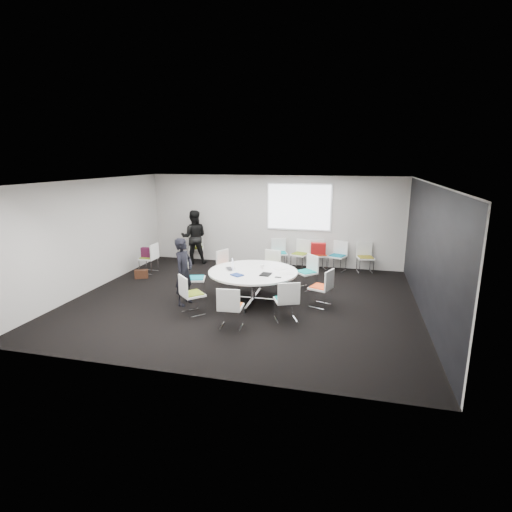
% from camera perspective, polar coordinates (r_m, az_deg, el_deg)
% --- Properties ---
extents(room_shell, '(8.08, 7.08, 2.88)m').
position_cam_1_polar(room_shell, '(9.20, -1.23, 1.88)').
color(room_shell, black).
rests_on(room_shell, ground).
extents(conference_table, '(2.09, 2.09, 0.73)m').
position_cam_1_polar(conference_table, '(9.42, -0.42, -3.34)').
color(conference_table, silver).
rests_on(conference_table, ground).
extents(projection_screen, '(1.90, 0.03, 1.35)m').
position_cam_1_polar(projection_screen, '(12.35, 6.16, 6.96)').
color(projection_screen, white).
rests_on(projection_screen, room_shell).
extents(chair_ring_a, '(0.58, 0.59, 0.88)m').
position_cam_1_polar(chair_ring_a, '(9.25, 9.23, -5.48)').
color(chair_ring_a, silver).
rests_on(chair_ring_a, ground).
extents(chair_ring_b, '(0.64, 0.64, 0.88)m').
position_cam_1_polar(chair_ring_b, '(10.40, 7.20, -3.23)').
color(chair_ring_b, silver).
rests_on(chair_ring_b, ground).
extents(chair_ring_c, '(0.54, 0.53, 0.88)m').
position_cam_1_polar(chair_ring_c, '(10.80, 2.02, -2.48)').
color(chair_ring_c, silver).
rests_on(chair_ring_c, ground).
extents(chair_ring_d, '(0.60, 0.61, 0.88)m').
position_cam_1_polar(chair_ring_d, '(10.89, -4.05, -2.38)').
color(chair_ring_d, silver).
rests_on(chair_ring_d, ground).
extents(chair_ring_e, '(0.56, 0.57, 0.88)m').
position_cam_1_polar(chair_ring_e, '(9.89, -8.66, -4.17)').
color(chair_ring_e, silver).
rests_on(chair_ring_e, ground).
extents(chair_ring_f, '(0.64, 0.64, 0.88)m').
position_cam_1_polar(chair_ring_f, '(8.80, -9.08, -6.49)').
color(chair_ring_f, silver).
rests_on(chair_ring_f, ground).
extents(chair_ring_g, '(0.49, 0.48, 0.88)m').
position_cam_1_polar(chair_ring_g, '(8.00, -3.62, -8.43)').
color(chair_ring_g, silver).
rests_on(chair_ring_g, ground).
extents(chair_ring_h, '(0.60, 0.60, 0.88)m').
position_cam_1_polar(chair_ring_h, '(8.36, 4.33, -7.43)').
color(chair_ring_h, silver).
rests_on(chair_ring_h, ground).
extents(chair_back_a, '(0.59, 0.58, 0.88)m').
position_cam_1_polar(chair_back_a, '(12.39, 3.34, -0.38)').
color(chair_back_a, silver).
rests_on(chair_back_a, ground).
extents(chair_back_b, '(0.58, 0.58, 0.88)m').
position_cam_1_polar(chair_back_b, '(12.31, 6.30, -0.53)').
color(chair_back_b, silver).
rests_on(chair_back_b, ground).
extents(chair_back_c, '(0.59, 0.59, 0.88)m').
position_cam_1_polar(chair_back_c, '(12.28, 8.89, -0.65)').
color(chair_back_c, silver).
rests_on(chair_back_c, ground).
extents(chair_back_d, '(0.59, 0.59, 0.88)m').
position_cam_1_polar(chair_back_d, '(12.25, 11.54, -0.80)').
color(chair_back_d, silver).
rests_on(chair_back_d, ground).
extents(chair_back_e, '(0.54, 0.54, 0.88)m').
position_cam_1_polar(chair_back_e, '(12.25, 15.31, -1.02)').
color(chair_back_e, silver).
rests_on(chair_back_e, ground).
extents(chair_spare_left, '(0.46, 0.47, 0.88)m').
position_cam_1_polar(chair_spare_left, '(12.18, -15.00, -1.07)').
color(chair_spare_left, silver).
rests_on(chair_spare_left, ground).
extents(chair_person_back, '(0.58, 0.58, 0.88)m').
position_cam_1_polar(chair_person_back, '(13.18, -8.50, 0.36)').
color(chair_person_back, silver).
rests_on(chair_person_back, ground).
extents(person_main, '(0.44, 0.61, 1.56)m').
position_cam_1_polar(person_main, '(9.26, -10.27, -2.21)').
color(person_main, black).
rests_on(person_main, ground).
extents(person_back, '(0.99, 0.86, 1.71)m').
position_cam_1_polar(person_back, '(12.91, -8.85, 2.71)').
color(person_back, black).
rests_on(person_back, ground).
extents(laptop, '(0.32, 0.36, 0.02)m').
position_cam_1_polar(laptop, '(9.52, -3.56, -1.81)').
color(laptop, '#333338').
rests_on(laptop, conference_table).
extents(laptop_lid, '(0.12, 0.29, 0.22)m').
position_cam_1_polar(laptop_lid, '(9.48, -3.36, -1.15)').
color(laptop_lid, silver).
rests_on(laptop_lid, conference_table).
extents(notebook_black, '(0.25, 0.32, 0.02)m').
position_cam_1_polar(notebook_black, '(9.05, 1.38, -2.63)').
color(notebook_black, black).
rests_on(notebook_black, conference_table).
extents(tablet_folio, '(0.33, 0.31, 0.03)m').
position_cam_1_polar(tablet_folio, '(9.00, -2.73, -2.72)').
color(tablet_folio, navy).
rests_on(tablet_folio, conference_table).
extents(papers_right, '(0.36, 0.36, 0.00)m').
position_cam_1_polar(papers_right, '(9.58, 3.51, -1.79)').
color(papers_right, silver).
rests_on(papers_right, conference_table).
extents(papers_front, '(0.35, 0.30, 0.00)m').
position_cam_1_polar(papers_front, '(9.16, 4.36, -2.53)').
color(papers_front, silver).
rests_on(papers_front, conference_table).
extents(cup, '(0.08, 0.08, 0.09)m').
position_cam_1_polar(cup, '(9.55, 0.87, -1.53)').
color(cup, white).
rests_on(cup, conference_table).
extents(phone, '(0.15, 0.09, 0.01)m').
position_cam_1_polar(phone, '(8.86, 3.16, -3.05)').
color(phone, black).
rests_on(phone, conference_table).
extents(maroon_bag, '(0.40, 0.15, 0.28)m').
position_cam_1_polar(maroon_bag, '(12.11, -15.17, 0.51)').
color(maroon_bag, '#4A132F').
rests_on(maroon_bag, chair_spare_left).
extents(brown_bag, '(0.39, 0.29, 0.24)m').
position_cam_1_polar(brown_bag, '(11.73, -16.06, -2.50)').
color(brown_bag, '#371D11').
rests_on(brown_bag, ground).
extents(red_jacket, '(0.45, 0.18, 0.36)m').
position_cam_1_polar(red_jacket, '(11.96, 8.89, 1.06)').
color(red_jacket, '#AA1415').
rests_on(red_jacket, chair_back_c).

